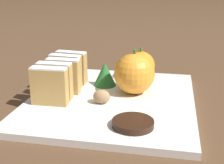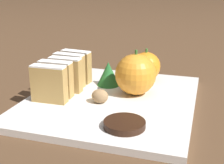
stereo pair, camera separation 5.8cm
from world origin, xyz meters
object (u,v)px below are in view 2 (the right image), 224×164
Objects in this scene: chocolate_cookie at (124,124)px; orange_near at (146,66)px; orange_far at (136,74)px; walnut at (100,96)px.

orange_near is at bearing 93.56° from chocolate_cookie.
orange_far is at bearing 96.78° from chocolate_cookie.
orange_far is at bearing 51.29° from walnut.
walnut is 0.48× the size of chocolate_cookie.
orange_near reaches higher than walnut.
orange_near is 0.16m from walnut.
orange_far is at bearing -91.69° from orange_near.
orange_near reaches higher than chocolate_cookie.
orange_far reaches higher than chocolate_cookie.
orange_near is 0.81× the size of orange_far.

